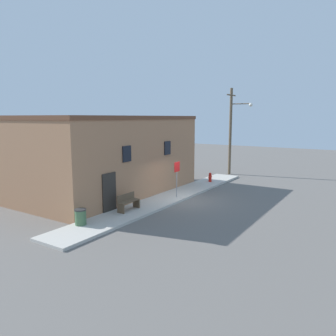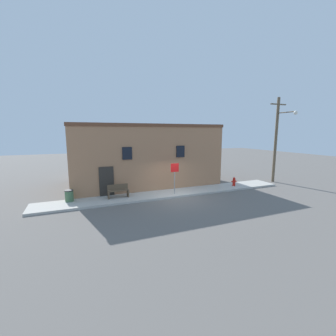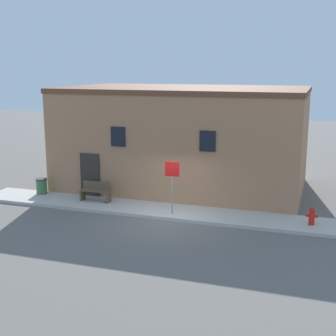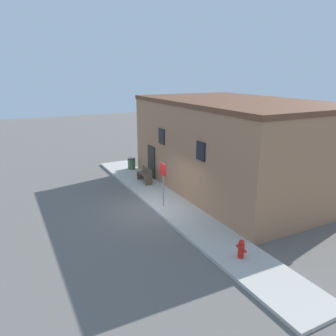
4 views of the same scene
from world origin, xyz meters
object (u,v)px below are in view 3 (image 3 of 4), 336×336
object	(u,v)px
stop_sign	(172,178)
trash_bin	(42,186)
fire_hydrant	(312,216)
bench	(96,192)

from	to	relation	value
stop_sign	trash_bin	size ratio (longest dim) A/B	2.96
fire_hydrant	trash_bin	xyz separation A→B (m)	(-12.67, 0.62, 0.02)
fire_hydrant	bench	xyz separation A→B (m)	(-9.57, 0.32, 0.08)
stop_sign	trash_bin	xyz separation A→B (m)	(-7.03, 1.00, -1.17)
fire_hydrant	trash_bin	world-z (taller)	trash_bin
trash_bin	bench	bearing A→B (deg)	-5.50
stop_sign	trash_bin	distance (m)	7.19
bench	stop_sign	bearing A→B (deg)	-10.08
bench	trash_bin	world-z (taller)	bench
bench	trash_bin	xyz separation A→B (m)	(-3.10, 0.30, -0.06)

